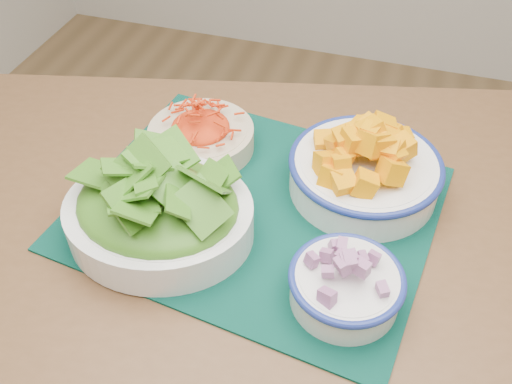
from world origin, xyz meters
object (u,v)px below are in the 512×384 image
Objects in this scene: squash_bowl at (366,163)px; table at (264,281)px; carrot_bowl at (201,133)px; lettuce_bowl at (157,203)px; onion_bowl at (346,281)px; placemat at (256,207)px.

table is at bearing -128.06° from squash_bowl.
carrot_bowl is 0.28m from squash_bowl.
lettuce_bowl is 0.28m from onion_bowl.
placemat is 0.16m from lettuce_bowl.
carrot_bowl is at bearing 140.70° from onion_bowl.
table is 0.12m from placemat.
placemat is 0.18m from squash_bowl.
squash_bowl is 0.32m from lettuce_bowl.
lettuce_bowl reaches higher than onion_bowl.
table is 0.27m from carrot_bowl.
placemat is 2.77× the size of carrot_bowl.
lettuce_bowl is (-0.26, -0.18, 0.01)m from squash_bowl.
squash_bowl is at bearing 93.29° from onion_bowl.
squash_bowl is 1.29× the size of onion_bowl.
carrot_bowl is (-0.16, 0.17, 0.13)m from table.
onion_bowl is at bearing -31.63° from placemat.
carrot_bowl is at bearing 119.91° from table.
squash_bowl reaches higher than placemat.
carrot_bowl is 0.78× the size of squash_bowl.
onion_bowl is at bearing -16.17° from lettuce_bowl.
table is at bearing 3.64° from lettuce_bowl.
lettuce_bowl is (-0.15, -0.03, 0.16)m from table.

